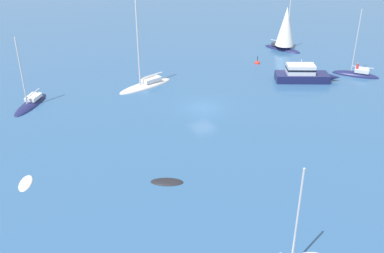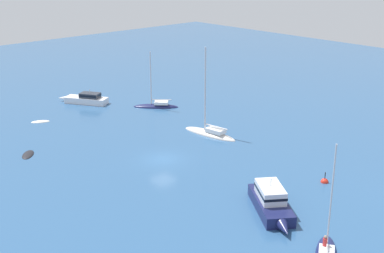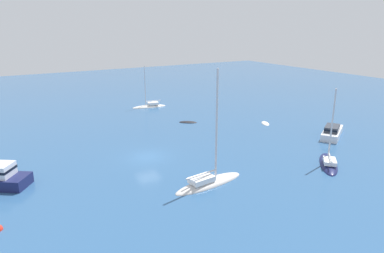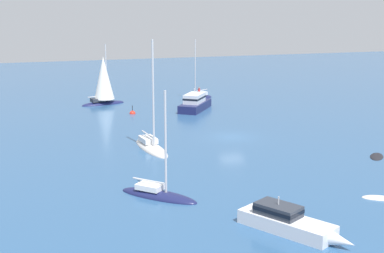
% 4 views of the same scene
% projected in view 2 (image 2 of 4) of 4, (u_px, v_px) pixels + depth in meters
% --- Properties ---
extents(ground_plane, '(160.00, 160.00, 0.00)m').
position_uv_depth(ground_plane, '(163.00, 159.00, 55.95)').
color(ground_plane, '#2D5684').
extents(cabin_cruiser, '(6.25, 7.78, 2.92)m').
position_uv_depth(cabin_cruiser, '(271.00, 202.00, 44.55)').
color(cabin_cruiser, '#191E4C').
rests_on(cabin_cruiser, ground).
extents(sloop, '(2.80, 7.84, 11.16)m').
position_uv_depth(sloop, '(210.00, 133.00, 63.33)').
color(sloop, silver).
rests_on(sloop, ground).
extents(rib, '(2.60, 2.06, 0.38)m').
position_uv_depth(rib, '(41.00, 122.00, 68.02)').
color(rib, silver).
rests_on(rib, ground).
extents(dinghy, '(2.61, 2.90, 0.36)m').
position_uv_depth(dinghy, '(28.00, 155.00, 57.11)').
color(dinghy, black).
rests_on(dinghy, ground).
extents(sailboat, '(5.77, 5.83, 8.50)m').
position_uv_depth(sailboat, '(156.00, 106.00, 74.39)').
color(sailboat, '#191E4C').
rests_on(sailboat, ground).
extents(powerboat, '(5.29, 7.46, 2.16)m').
position_uv_depth(powerboat, '(86.00, 99.00, 76.12)').
color(powerboat, white).
rests_on(powerboat, ground).
extents(channel_buoy, '(0.78, 0.78, 1.44)m').
position_uv_depth(channel_buoy, '(325.00, 182.00, 50.40)').
color(channel_buoy, red).
rests_on(channel_buoy, ground).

